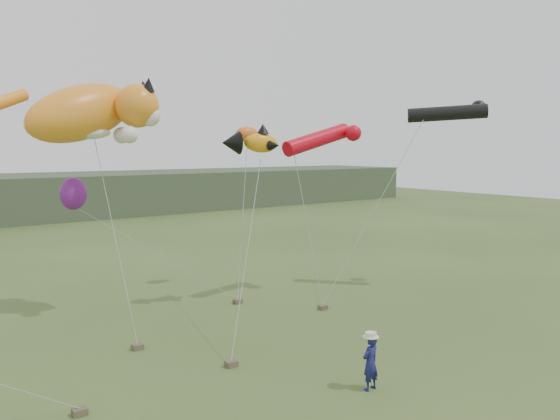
{
  "coord_description": "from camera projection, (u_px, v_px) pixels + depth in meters",
  "views": [
    {
      "loc": [
        -10.53,
        -10.27,
        6.49
      ],
      "look_at": [
        -0.76,
        3.0,
        4.63
      ],
      "focal_mm": 35.0,
      "sensor_mm": 36.0,
      "label": 1
    }
  ],
  "objects": [
    {
      "name": "ground",
      "position": [
        366.0,
        383.0,
        15.15
      ],
      "size": [
        120.0,
        120.0,
        0.0
      ],
      "primitive_type": "plane",
      "color": "#385123",
      "rests_on": "ground"
    },
    {
      "name": "misc_kites",
      "position": [
        149.0,
        168.0,
        22.35
      ],
      "size": [
        8.87,
        0.84,
        3.32
      ],
      "color": "#DE5B1B",
      "rests_on": "ground"
    },
    {
      "name": "fish_kite",
      "position": [
        250.0,
        142.0,
        21.72
      ],
      "size": [
        2.47,
        1.64,
        1.23
      ],
      "color": "orange",
      "rests_on": "ground"
    },
    {
      "name": "tube_kites",
      "position": [
        388.0,
        125.0,
        24.04
      ],
      "size": [
        9.23,
        4.44,
        2.55
      ],
      "color": "black",
      "rests_on": "ground"
    },
    {
      "name": "festival_attendant",
      "position": [
        370.0,
        363.0,
        14.67
      ],
      "size": [
        0.58,
        0.41,
        1.51
      ],
      "primitive_type": "imported",
      "rotation": [
        0.0,
        0.0,
        3.24
      ],
      "color": "navy",
      "rests_on": "ground"
    },
    {
      "name": "cat_kite",
      "position": [
        94.0,
        112.0,
        20.02
      ],
      "size": [
        5.78,
        3.26,
        3.12
      ],
      "color": "orange",
      "rests_on": "ground"
    },
    {
      "name": "sandbag_anchors",
      "position": [
        215.0,
        338.0,
        18.48
      ],
      "size": [
        10.93,
        6.23,
        0.18
      ],
      "color": "brown",
      "rests_on": "ground"
    }
  ]
}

